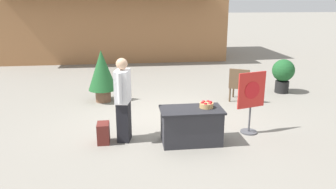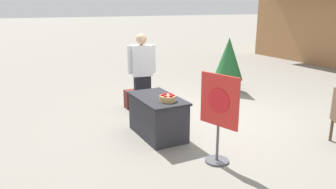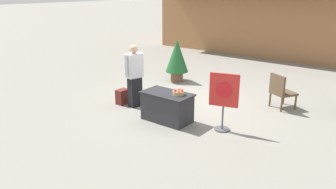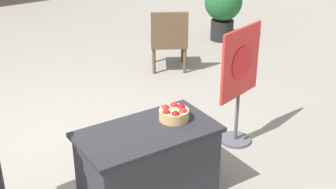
# 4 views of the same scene
# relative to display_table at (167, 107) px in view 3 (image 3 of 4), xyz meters

# --- Properties ---
(ground_plane) EXTENTS (120.00, 120.00, 0.00)m
(ground_plane) POSITION_rel_display_table_xyz_m (-0.34, 1.35, -0.36)
(ground_plane) COLOR gray
(storefront_building) EXTENTS (10.43, 5.17, 4.89)m
(storefront_building) POSITION_rel_display_table_xyz_m (-1.88, 10.75, 2.08)
(storefront_building) COLOR #9E6B42
(storefront_building) RESTS_ON ground_plane
(display_table) EXTENTS (1.25, 0.69, 0.72)m
(display_table) POSITION_rel_display_table_xyz_m (0.00, 0.00, 0.00)
(display_table) COLOR #2D2D33
(display_table) RESTS_ON ground_plane
(apple_basket) EXTENTS (0.28, 0.28, 0.13)m
(apple_basket) POSITION_rel_display_table_xyz_m (0.31, 0.04, 0.42)
(apple_basket) COLOR tan
(apple_basket) RESTS_ON display_table
(person_visitor) EXTENTS (0.34, 0.60, 1.72)m
(person_visitor) POSITION_rel_display_table_xyz_m (-1.34, 0.28, 0.52)
(person_visitor) COLOR black
(person_visitor) RESTS_ON ground_plane
(backpack) EXTENTS (0.24, 0.34, 0.42)m
(backpack) POSITION_rel_display_table_xyz_m (-1.76, 0.20, -0.15)
(backpack) COLOR maroon
(backpack) RESTS_ON ground_plane
(poster_board) EXTENTS (0.65, 0.36, 1.35)m
(poster_board) POSITION_rel_display_table_xyz_m (1.35, 0.34, 0.40)
(poster_board) COLOR #4C4C51
(poster_board) RESTS_ON ground_plane
(patio_chair) EXTENTS (0.75, 0.75, 0.96)m
(patio_chair) POSITION_rel_display_table_xyz_m (1.88, 2.56, 0.16)
(patio_chair) COLOR brown
(patio_chair) RESTS_ON ground_plane
(potted_plant_far_left) EXTENTS (0.79, 0.79, 1.47)m
(potted_plant_far_left) POSITION_rel_display_table_xyz_m (-1.95, 3.04, 0.48)
(potted_plant_far_left) COLOR brown
(potted_plant_far_left) RESTS_ON ground_plane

